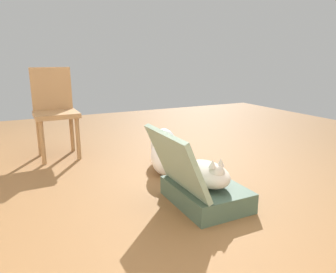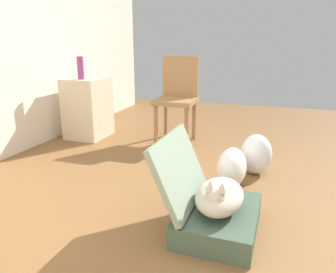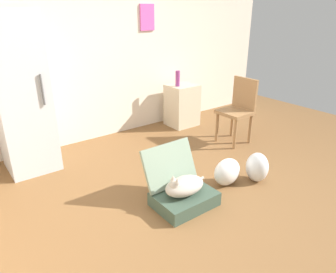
{
  "view_description": "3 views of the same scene",
  "coord_description": "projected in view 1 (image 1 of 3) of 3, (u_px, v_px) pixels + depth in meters",
  "views": [
    {
      "loc": [
        -2.1,
        1.16,
        1.04
      ],
      "look_at": [
        -0.25,
        0.24,
        0.52
      ],
      "focal_mm": 32.97,
      "sensor_mm": 36.0,
      "label": 1
    },
    {
      "loc": [
        -2.1,
        -0.33,
        1.13
      ],
      "look_at": [
        -0.08,
        0.39,
        0.49
      ],
      "focal_mm": 34.87,
      "sensor_mm": 36.0,
      "label": 2
    },
    {
      "loc": [
        -2.1,
        -2.1,
        1.9
      ],
      "look_at": [
        -0.12,
        0.54,
        0.53
      ],
      "focal_mm": 33.4,
      "sensor_mm": 36.0,
      "label": 3
    }
  ],
  "objects": [
    {
      "name": "ground_plane",
      "position": [
        181.0,
        187.0,
        2.58
      ],
      "size": [
        7.68,
        7.68,
        0.0
      ],
      "primitive_type": "plane",
      "color": "brown",
      "rests_on": "ground"
    },
    {
      "name": "plastic_bag_white",
      "position": [
        164.0,
        158.0,
        2.82
      ],
      "size": [
        0.35,
        0.23,
        0.32
      ],
      "primitive_type": "ellipsoid",
      "color": "white",
      "rests_on": "ground"
    },
    {
      "name": "cat",
      "position": [
        207.0,
        174.0,
        2.23
      ],
      "size": [
        0.52,
        0.28,
        0.23
      ],
      "color": "#B2A899",
      "rests_on": "suitcase_base"
    },
    {
      "name": "suitcase_lid",
      "position": [
        176.0,
        161.0,
        2.1
      ],
      "size": [
        0.61,
        0.22,
        0.43
      ],
      "primitive_type": "cube",
      "rotation": [
        1.16,
        0.0,
        0.0
      ],
      "color": "gray",
      "rests_on": "suitcase_base"
    },
    {
      "name": "plastic_bag_clear",
      "position": [
        164.0,
        145.0,
        3.17
      ],
      "size": [
        0.24,
        0.27,
        0.35
      ],
      "primitive_type": "ellipsoid",
      "color": "silver",
      "rests_on": "ground"
    },
    {
      "name": "chair",
      "position": [
        55.0,
        108.0,
        3.3
      ],
      "size": [
        0.43,
        0.45,
        0.96
      ],
      "rotation": [
        0.0,
        0.0,
        -1.55
      ],
      "color": "olive",
      "rests_on": "ground"
    },
    {
      "name": "suitcase_base",
      "position": [
        206.0,
        194.0,
        2.28
      ],
      "size": [
        0.61,
        0.46,
        0.14
      ],
      "primitive_type": "cube",
      "color": "#384C3D",
      "rests_on": "ground"
    }
  ]
}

